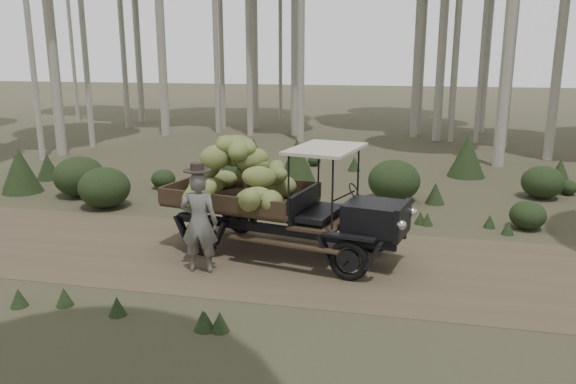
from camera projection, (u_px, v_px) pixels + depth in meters
name	position (u px, v px, depth m)	size (l,w,h in m)	color
ground	(265.00, 258.00, 10.70)	(120.00, 120.00, 0.00)	#473D2B
dirt_track	(265.00, 257.00, 10.70)	(70.00, 4.00, 0.01)	brown
banana_truck	(260.00, 184.00, 10.78)	(4.89, 2.63, 2.29)	black
farmer	(199.00, 221.00, 9.81)	(0.70, 0.53, 1.97)	#5D5C55
undergrowth	(218.00, 185.00, 14.29)	(19.88, 21.15, 1.37)	#233319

